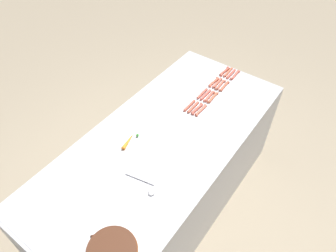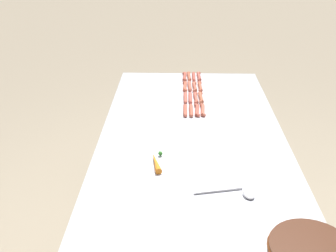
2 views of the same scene
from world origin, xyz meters
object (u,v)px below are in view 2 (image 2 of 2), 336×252
Objects in this scene: hot_dog_7 at (197,110)px; hot_dog_4 at (194,77)px; hot_dog_9 at (190,86)px; hot_dog_10 at (191,98)px; hot_dog_1 at (200,87)px; hot_dog_8 at (189,76)px; hot_dog_2 at (201,98)px; hot_dog_3 at (203,110)px; hot_dog_13 at (185,87)px; carrot at (156,162)px; hot_dog_14 at (185,98)px; hot_dog_5 at (195,87)px; hot_dog_15 at (185,110)px; hot_dog_6 at (196,98)px; hot_dog_0 at (199,76)px; hot_dog_12 at (185,77)px; serving_spoon at (238,193)px; hot_dog_11 at (191,110)px.

hot_dog_4 is at bearing -89.86° from hot_dog_7.
hot_dog_9 and hot_dog_10 have the same top height.
hot_dog_1 is 1.00× the size of hot_dog_8.
hot_dog_2 and hot_dog_3 have the same top height.
hot_dog_7 and hot_dog_13 have the same top height.
carrot is (0.26, 0.81, 0.00)m from hot_dog_2.
hot_dog_3 is 1.00× the size of hot_dog_14.
hot_dog_5 is at bearing 99.43° from hot_dog_8.
hot_dog_1 and hot_dog_14 have the same top height.
hot_dog_15 is at bearing 83.15° from hot_dog_4.
hot_dog_6 is at bearing 178.12° from hot_dog_10.
hot_dog_4 is 1.00× the size of hot_dog_15.
hot_dog_4 is at bearing -86.41° from hot_dog_3.
hot_dog_5 is (0.00, 0.20, 0.00)m from hot_dog_4.
hot_dog_5 is 0.20m from hot_dog_10.
hot_dog_10 is (0.07, 0.41, 0.00)m from hot_dog_0.
hot_dog_1 is 1.00× the size of hot_dog_13.
hot_dog_8 is at bearing -163.85° from hot_dog_12.
hot_dog_14 is (0.07, 0.40, 0.00)m from hot_dog_4.
serving_spoon is at bearing 100.04° from hot_dog_13.
hot_dog_9 is (0.04, -0.40, 0.00)m from hot_dog_7.
hot_dog_0 and hot_dog_3 have the same top height.
hot_dog_9 is at bearing 69.93° from hot_dog_0.
hot_dog_4 is 1.00× the size of hot_dog_10.
hot_dog_5 is at bearing 89.85° from hot_dog_4.
hot_dog_0 is at bearing 179.30° from hot_dog_8.
hot_dog_3 is 1.00× the size of hot_dog_5.
hot_dog_7 is 0.85m from serving_spoon.
hot_dog_1 and hot_dog_8 have the same top height.
hot_dog_14 is 1.00× the size of hot_dog_15.
hot_dog_5 and hot_dog_13 have the same top height.
hot_dog_0 is 1.00× the size of hot_dog_9.
hot_dog_3 is at bearing -172.75° from hot_dog_11.
hot_dog_12 is at bearing -89.93° from hot_dog_13.
hot_dog_15 is (0.04, 0.20, 0.00)m from hot_dog_10.
hot_dog_7 is 0.07m from hot_dog_15.
hot_dog_7 is (0.03, 0.20, 0.00)m from hot_dog_2.
hot_dog_10 and hot_dog_15 have the same top height.
hot_dog_7 is 0.20m from hot_dog_10.
hot_dog_13 is (0.07, 0.20, 0.00)m from hot_dog_4.
hot_dog_10 and hot_dog_12 have the same top height.
hot_dog_10 is at bearing 4.20° from hot_dog_2.
hot_dog_4 is 1.00× the size of hot_dog_6.
hot_dog_15 is at bearing 86.56° from hot_dog_8.
hot_dog_5 is 1.00× the size of hot_dog_7.
hot_dog_2 is (0.00, 0.40, 0.00)m from hot_dog_0.
hot_dog_8 is (0.03, -0.21, 0.00)m from hot_dog_5.
hot_dog_15 is at bearing 84.67° from hot_dog_9.
hot_dog_2 is at bearing -176.30° from hot_dog_14.
hot_dog_3 is 0.40m from hot_dog_13.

